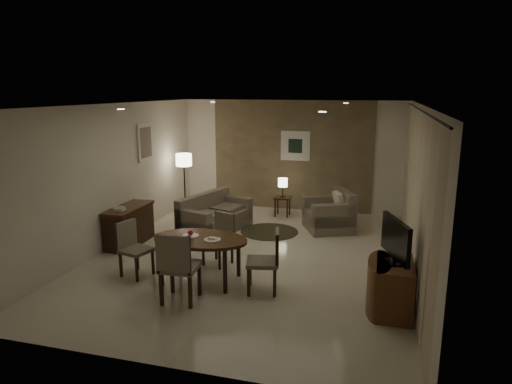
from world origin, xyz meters
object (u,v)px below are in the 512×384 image
(console_desk, at_px, (129,226))
(chair_far, at_px, (218,240))
(sofa, at_px, (215,213))
(side_table, at_px, (282,206))
(chair_near, at_px, (180,266))
(armchair, at_px, (329,211))
(tv_cabinet, at_px, (394,287))
(floor_lamp, at_px, (185,185))
(chair_right, at_px, (262,261))
(dining_table, at_px, (201,259))
(chair_left, at_px, (136,250))

(console_desk, height_order, chair_far, chair_far)
(sofa, relative_size, side_table, 3.57)
(chair_near, xyz_separation_m, armchair, (1.64, 3.91, -0.10))
(tv_cabinet, xyz_separation_m, sofa, (-3.58, 2.74, 0.04))
(chair_far, relative_size, floor_lamp, 0.60)
(console_desk, distance_m, chair_far, 2.08)
(console_desk, bearing_deg, floor_lamp, 85.99)
(console_desk, bearing_deg, chair_near, -44.86)
(tv_cabinet, distance_m, floor_lamp, 6.06)
(chair_right, bearing_deg, console_desk, -127.07)
(chair_right, relative_size, floor_lamp, 0.64)
(tv_cabinet, bearing_deg, floor_lamp, 141.49)
(dining_table, xyz_separation_m, chair_far, (0.02, 0.72, 0.09))
(console_desk, height_order, armchair, armchair)
(tv_cabinet, height_order, sofa, sofa)
(tv_cabinet, bearing_deg, chair_right, 175.75)
(chair_left, distance_m, chair_right, 2.10)
(chair_far, bearing_deg, side_table, 100.82)
(dining_table, xyz_separation_m, armchair, (1.62, 3.19, 0.07))
(chair_near, height_order, floor_lamp, floor_lamp)
(console_desk, bearing_deg, chair_far, -14.67)
(dining_table, height_order, chair_right, chair_right)
(dining_table, height_order, sofa, sofa)
(dining_table, relative_size, armchair, 1.57)
(chair_right, distance_m, armchair, 3.36)
(chair_near, height_order, chair_far, chair_near)
(side_table, height_order, floor_lamp, floor_lamp)
(chair_left, relative_size, chair_right, 0.94)
(sofa, xyz_separation_m, side_table, (1.12, 1.54, -0.16))
(sofa, bearing_deg, dining_table, -148.04)
(console_desk, xyz_separation_m, chair_far, (2.01, -0.53, 0.06))
(side_table, bearing_deg, chair_right, -81.98)
(chair_far, height_order, chair_left, chair_left)
(armchair, relative_size, floor_lamp, 0.65)
(console_desk, bearing_deg, side_table, 48.82)
(console_desk, xyz_separation_m, armchair, (3.61, 1.94, 0.05))
(sofa, bearing_deg, side_table, -19.44)
(dining_table, bearing_deg, floor_lamp, 117.55)
(tv_cabinet, relative_size, chair_near, 0.86)
(floor_lamp, bearing_deg, chair_left, -78.09)
(chair_far, distance_m, side_table, 3.34)
(chair_far, distance_m, chair_left, 1.36)
(chair_far, bearing_deg, chair_left, -125.05)
(chair_near, bearing_deg, floor_lamp, -71.43)
(chair_left, bearing_deg, dining_table, -68.82)
(chair_right, height_order, sofa, chair_right)
(armchair, distance_m, floor_lamp, 3.49)
(tv_cabinet, xyz_separation_m, dining_table, (-2.90, 0.25, 0.00))
(console_desk, distance_m, tv_cabinet, 5.11)
(floor_lamp, bearing_deg, armchair, -5.30)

